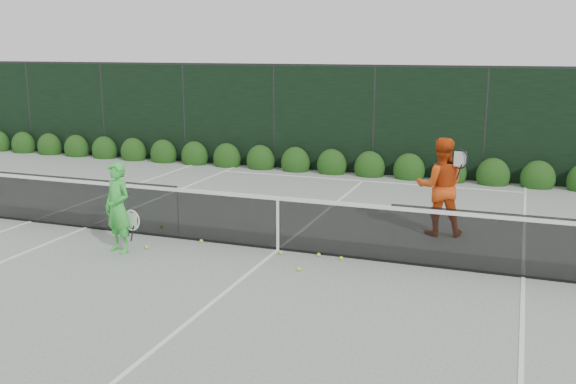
% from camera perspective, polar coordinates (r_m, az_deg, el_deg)
% --- Properties ---
extents(ground, '(80.00, 80.00, 0.00)m').
position_cam_1_polar(ground, '(11.46, -0.89, -5.16)').
color(ground, gray).
rests_on(ground, ground).
extents(tennis_net, '(12.90, 0.10, 1.07)m').
position_cam_1_polar(tennis_net, '(11.32, -1.02, -2.59)').
color(tennis_net, black).
rests_on(tennis_net, ground).
extents(player_woman, '(0.69, 0.55, 1.59)m').
position_cam_1_polar(player_woman, '(11.55, -14.88, -1.36)').
color(player_woman, green).
rests_on(player_woman, ground).
extents(player_man, '(1.06, 0.91, 1.88)m').
position_cam_1_polar(player_man, '(12.50, 13.39, 0.48)').
color(player_man, '#D44611').
rests_on(player_man, ground).
extents(court_lines, '(11.03, 23.83, 0.01)m').
position_cam_1_polar(court_lines, '(11.46, -0.89, -5.14)').
color(court_lines, white).
rests_on(court_lines, ground).
extents(windscreen_fence, '(32.00, 21.07, 3.06)m').
position_cam_1_polar(windscreen_fence, '(8.67, -7.36, -0.77)').
color(windscreen_fence, black).
rests_on(windscreen_fence, ground).
extents(hedge_row, '(31.66, 0.65, 0.94)m').
position_cam_1_polar(hedge_row, '(18.07, 7.26, 2.16)').
color(hedge_row, '#12360E').
rests_on(hedge_row, ground).
extents(tennis_balls, '(3.95, 1.51, 0.07)m').
position_cam_1_polar(tennis_balls, '(11.41, -3.72, -5.09)').
color(tennis_balls, '#B8EB34').
rests_on(tennis_balls, ground).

